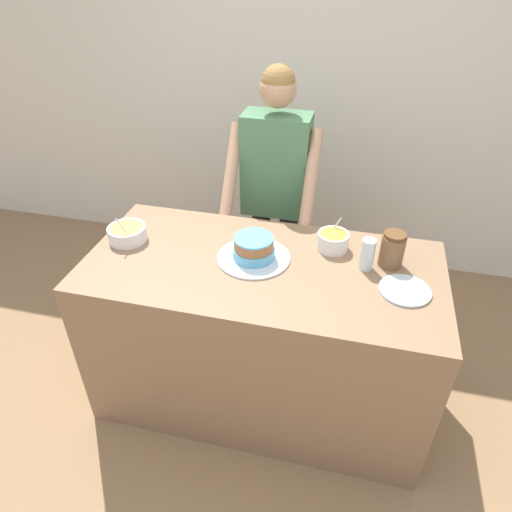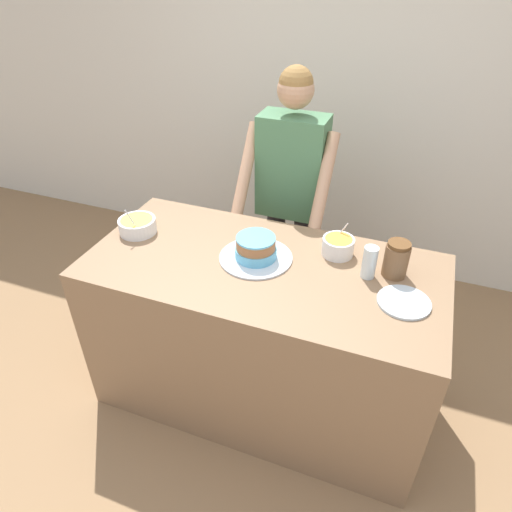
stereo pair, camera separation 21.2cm
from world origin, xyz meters
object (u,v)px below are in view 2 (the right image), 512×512
at_px(drinking_glass, 369,262).
at_px(cake, 256,250).
at_px(stoneware_jar, 396,259).
at_px(frosting_bowl_yellow, 137,225).
at_px(person_baker, 291,182).
at_px(frosting_bowl_orange, 338,246).
at_px(ceramic_plate, 404,302).

bearing_deg(drinking_glass, cake, -174.80).
bearing_deg(stoneware_jar, drinking_glass, -152.60).
distance_m(frosting_bowl_yellow, stoneware_jar, 1.32).
xyz_separation_m(cake, drinking_glass, (0.53, 0.05, 0.03)).
xyz_separation_m(person_baker, frosting_bowl_yellow, (-0.63, -0.69, -0.05)).
bearing_deg(frosting_bowl_yellow, drinking_glass, 1.98).
xyz_separation_m(frosting_bowl_orange, ceramic_plate, (0.35, -0.27, -0.04)).
distance_m(frosting_bowl_orange, drinking_glass, 0.22).
relative_size(person_baker, stoneware_jar, 9.55).
bearing_deg(cake, frosting_bowl_orange, 26.18).
height_order(frosting_bowl_yellow, drinking_glass, frosting_bowl_yellow).
height_order(frosting_bowl_orange, frosting_bowl_yellow, frosting_bowl_yellow).
distance_m(frosting_bowl_yellow, drinking_glass, 1.21).
distance_m(cake, ceramic_plate, 0.72).
height_order(cake, frosting_bowl_yellow, frosting_bowl_yellow).
bearing_deg(frosting_bowl_orange, drinking_glass, -37.44).
distance_m(person_baker, frosting_bowl_yellow, 0.94).
relative_size(cake, drinking_glass, 2.27).
bearing_deg(ceramic_plate, stoneware_jar, 109.29).
distance_m(ceramic_plate, stoneware_jar, 0.22).
height_order(person_baker, ceramic_plate, person_baker).
bearing_deg(frosting_bowl_yellow, frosting_bowl_orange, 9.42).
distance_m(person_baker, frosting_bowl_orange, 0.66).
bearing_deg(person_baker, drinking_glass, -48.44).
distance_m(frosting_bowl_orange, ceramic_plate, 0.44).
bearing_deg(frosting_bowl_yellow, cake, -0.57).
bearing_deg(ceramic_plate, drinking_glass, 142.72).
relative_size(frosting_bowl_yellow, ceramic_plate, 0.86).
bearing_deg(frosting_bowl_yellow, person_baker, 47.50).
bearing_deg(frosting_bowl_orange, person_baker, 127.99).
relative_size(frosting_bowl_yellow, drinking_glass, 1.24).
bearing_deg(ceramic_plate, cake, 172.99).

